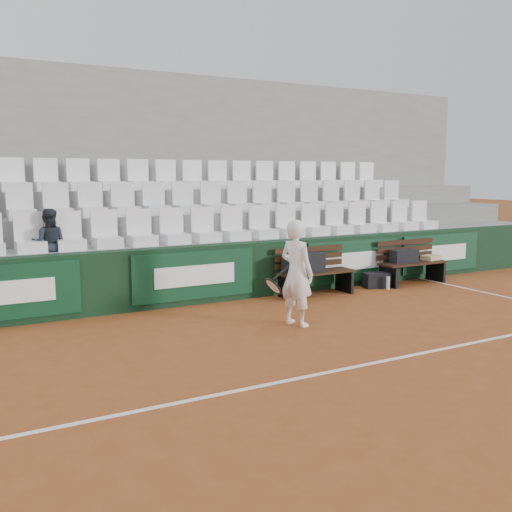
{
  "coord_description": "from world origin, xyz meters",
  "views": [
    {
      "loc": [
        -3.88,
        -5.01,
        2.21
      ],
      "look_at": [
        0.2,
        2.4,
        1.0
      ],
      "focal_mm": 40.0,
      "sensor_mm": 36.0,
      "label": 1
    }
  ],
  "objects_px": {
    "water_bottle_near": "(300,292)",
    "spectator_c": "(48,216)",
    "sports_bag_right": "(404,256)",
    "sports_bag_ground": "(376,280)",
    "bench_left": "(316,283)",
    "sports_bag_left": "(304,263)",
    "tennis_player": "(296,273)",
    "water_bottle_far": "(388,283)",
    "bench_right": "(413,273)"
  },
  "relations": [
    {
      "from": "water_bottle_near",
      "to": "spectator_c",
      "type": "height_order",
      "value": "spectator_c"
    },
    {
      "from": "sports_bag_right",
      "to": "sports_bag_ground",
      "type": "relative_size",
      "value": 1.15
    },
    {
      "from": "bench_left",
      "to": "sports_bag_left",
      "type": "bearing_deg",
      "value": 177.27
    },
    {
      "from": "bench_left",
      "to": "water_bottle_near",
      "type": "relative_size",
      "value": 6.08
    },
    {
      "from": "sports_bag_right",
      "to": "tennis_player",
      "type": "height_order",
      "value": "tennis_player"
    },
    {
      "from": "spectator_c",
      "to": "water_bottle_near",
      "type": "bearing_deg",
      "value": -177.56
    },
    {
      "from": "sports_bag_right",
      "to": "sports_bag_ground",
      "type": "bearing_deg",
      "value": 179.37
    },
    {
      "from": "sports_bag_left",
      "to": "spectator_c",
      "type": "distance_m",
      "value": 4.44
    },
    {
      "from": "sports_bag_right",
      "to": "sports_bag_ground",
      "type": "height_order",
      "value": "sports_bag_right"
    },
    {
      "from": "water_bottle_far",
      "to": "spectator_c",
      "type": "relative_size",
      "value": 0.23
    },
    {
      "from": "bench_left",
      "to": "sports_bag_left",
      "type": "xyz_separation_m",
      "value": [
        -0.27,
        0.01,
        0.39
      ]
    },
    {
      "from": "sports_bag_ground",
      "to": "water_bottle_far",
      "type": "height_order",
      "value": "sports_bag_ground"
    },
    {
      "from": "sports_bag_left",
      "to": "spectator_c",
      "type": "xyz_separation_m",
      "value": [
        -4.23,
        0.98,
        0.95
      ]
    },
    {
      "from": "tennis_player",
      "to": "sports_bag_right",
      "type": "bearing_deg",
      "value": 23.93
    },
    {
      "from": "sports_bag_right",
      "to": "tennis_player",
      "type": "bearing_deg",
      "value": -156.07
    },
    {
      "from": "water_bottle_far",
      "to": "tennis_player",
      "type": "height_order",
      "value": "tennis_player"
    },
    {
      "from": "bench_left",
      "to": "bench_right",
      "type": "xyz_separation_m",
      "value": [
        2.37,
        -0.02,
        0.0
      ]
    },
    {
      "from": "sports_bag_ground",
      "to": "tennis_player",
      "type": "height_order",
      "value": "tennis_player"
    },
    {
      "from": "water_bottle_far",
      "to": "spectator_c",
      "type": "distance_m",
      "value": 6.31
    },
    {
      "from": "bench_right",
      "to": "water_bottle_near",
      "type": "bearing_deg",
      "value": -178.29
    },
    {
      "from": "water_bottle_near",
      "to": "water_bottle_far",
      "type": "xyz_separation_m",
      "value": [
        1.95,
        -0.13,
        0.0
      ]
    },
    {
      "from": "sports_bag_ground",
      "to": "spectator_c",
      "type": "height_order",
      "value": "spectator_c"
    },
    {
      "from": "sports_bag_ground",
      "to": "spectator_c",
      "type": "xyz_separation_m",
      "value": [
        -5.95,
        0.97,
        1.42
      ]
    },
    {
      "from": "bench_right",
      "to": "sports_bag_left",
      "type": "height_order",
      "value": "sports_bag_left"
    },
    {
      "from": "water_bottle_far",
      "to": "bench_left",
      "type": "bearing_deg",
      "value": 171.1
    },
    {
      "from": "water_bottle_near",
      "to": "sports_bag_left",
      "type": "bearing_deg",
      "value": 35.99
    },
    {
      "from": "bench_right",
      "to": "spectator_c",
      "type": "bearing_deg",
      "value": 171.62
    },
    {
      "from": "bench_right",
      "to": "water_bottle_near",
      "type": "xyz_separation_m",
      "value": [
        -2.8,
        -0.08,
        -0.1
      ]
    },
    {
      "from": "water_bottle_near",
      "to": "tennis_player",
      "type": "bearing_deg",
      "value": -124.89
    },
    {
      "from": "bench_right",
      "to": "water_bottle_far",
      "type": "xyz_separation_m",
      "value": [
        -0.85,
        -0.22,
        -0.1
      ]
    },
    {
      "from": "spectator_c",
      "to": "bench_right",
      "type": "bearing_deg",
      "value": -170.85
    },
    {
      "from": "water_bottle_near",
      "to": "water_bottle_far",
      "type": "relative_size",
      "value": 0.96
    },
    {
      "from": "sports_bag_right",
      "to": "tennis_player",
      "type": "relative_size",
      "value": 0.36
    },
    {
      "from": "bench_left",
      "to": "water_bottle_near",
      "type": "distance_m",
      "value": 0.46
    },
    {
      "from": "sports_bag_left",
      "to": "water_bottle_far",
      "type": "xyz_separation_m",
      "value": [
        1.79,
        -0.25,
        -0.49
      ]
    },
    {
      "from": "bench_left",
      "to": "sports_bag_right",
      "type": "bearing_deg",
      "value": 0.28
    },
    {
      "from": "sports_bag_right",
      "to": "water_bottle_far",
      "type": "height_order",
      "value": "sports_bag_right"
    },
    {
      "from": "sports_bag_ground",
      "to": "water_bottle_far",
      "type": "bearing_deg",
      "value": -74.76
    },
    {
      "from": "bench_left",
      "to": "tennis_player",
      "type": "relative_size",
      "value": 0.96
    },
    {
      "from": "water_bottle_far",
      "to": "spectator_c",
      "type": "height_order",
      "value": "spectator_c"
    },
    {
      "from": "sports_bag_left",
      "to": "bench_left",
      "type": "bearing_deg",
      "value": -2.73
    },
    {
      "from": "water_bottle_near",
      "to": "spectator_c",
      "type": "bearing_deg",
      "value": 164.91
    },
    {
      "from": "sports_bag_left",
      "to": "sports_bag_ground",
      "type": "xyz_separation_m",
      "value": [
        1.72,
        0.01,
        -0.47
      ]
    },
    {
      "from": "spectator_c",
      "to": "sports_bag_ground",
      "type": "bearing_deg",
      "value": -171.76
    },
    {
      "from": "bench_right",
      "to": "spectator_c",
      "type": "height_order",
      "value": "spectator_c"
    },
    {
      "from": "bench_left",
      "to": "sports_bag_right",
      "type": "xyz_separation_m",
      "value": [
        2.15,
        0.01,
        0.36
      ]
    },
    {
      "from": "sports_bag_ground",
      "to": "water_bottle_near",
      "type": "xyz_separation_m",
      "value": [
        -1.88,
        -0.12,
        -0.03
      ]
    },
    {
      "from": "water_bottle_far",
      "to": "tennis_player",
      "type": "distance_m",
      "value": 3.35
    },
    {
      "from": "spectator_c",
      "to": "tennis_player",
      "type": "bearing_deg",
      "value": 156.98
    },
    {
      "from": "bench_left",
      "to": "sports_bag_ground",
      "type": "height_order",
      "value": "bench_left"
    }
  ]
}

